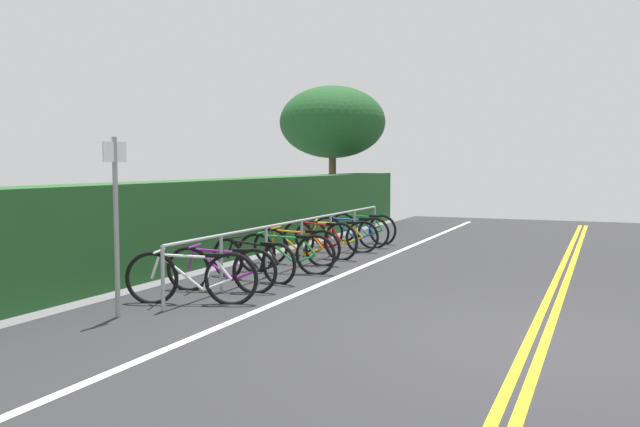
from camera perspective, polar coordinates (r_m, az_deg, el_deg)
name	(u,v)px	position (r m, az deg, el deg)	size (l,w,h in m)	color
ground_plane	(537,344)	(7.54, 17.75, -10.37)	(31.88, 11.18, 0.05)	#2B2B2D
centre_line_yellow_inner	(545,342)	(7.53, 18.37, -10.20)	(28.69, 0.10, 0.00)	gold
centre_line_yellow_outer	(529,340)	(7.54, 17.14, -10.15)	(28.69, 0.10, 0.00)	gold
bike_lane_stripe_white	(252,313)	(8.51, -5.77, -8.34)	(28.69, 0.12, 0.00)	white
bike_rack	(302,231)	(12.33, -1.55, -1.47)	(8.43, 0.05, 0.84)	#9EA0A5
bicycle_0	(192,278)	(9.14, -10.74, -5.32)	(0.69, 1.70, 0.74)	black
bicycle_1	(221,269)	(9.93, -8.28, -4.66)	(0.51, 1.66, 0.70)	black
bicycle_2	(253,260)	(10.81, -5.68, -3.91)	(0.54, 1.71, 0.69)	black
bicycle_3	(286,253)	(11.48, -2.90, -3.35)	(0.46, 1.75, 0.72)	black
bicycle_4	(297,247)	(12.43, -1.98, -2.79)	(0.46, 1.70, 0.71)	black
bicycle_5	(319,239)	(13.29, -0.06, -2.19)	(0.46, 1.72, 0.78)	black
bicycle_6	(337,236)	(14.12, 1.42, -1.94)	(0.67, 1.68, 0.71)	black
bicycle_7	(350,232)	(14.95, 2.58, -1.57)	(0.49, 1.72, 0.73)	black
bicycle_8	(363,228)	(15.85, 3.61, -1.24)	(0.49, 1.74, 0.73)	black
sign_post_near	(116,209)	(8.44, -16.78, 0.37)	(0.36, 0.06, 2.17)	gray
hedge_backdrop	(249,214)	(14.51, -6.00, -0.06)	(17.38, 0.94, 1.54)	#235626
tree_mid	(332,122)	(20.99, 1.06, 7.66)	(3.25, 3.25, 4.22)	brown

